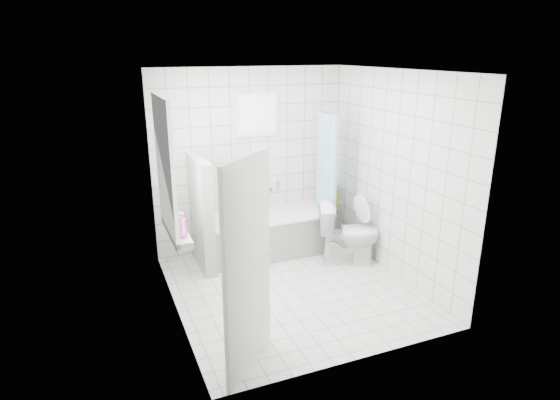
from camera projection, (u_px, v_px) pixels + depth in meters
name	position (u px, v px, depth m)	size (l,w,h in m)	color
ground	(292.00, 289.00, 5.76)	(3.00, 3.00, 0.00)	white
ceiling	(294.00, 70.00, 4.97)	(3.00, 3.00, 0.00)	white
wall_back	(251.00, 160.00, 6.68)	(2.80, 0.02, 2.60)	white
wall_front	(363.00, 233.00, 4.04)	(2.80, 0.02, 2.60)	white
wall_left	(170.00, 202.00, 4.86)	(0.02, 3.00, 2.60)	white
wall_right	(395.00, 176.00, 5.87)	(0.02, 3.00, 2.60)	white
window_left	(167.00, 167.00, 5.05)	(0.01, 0.90, 1.40)	white
window_back	(258.00, 115.00, 6.48)	(0.50, 0.01, 0.50)	white
window_sill	(176.00, 231.00, 5.29)	(0.18, 1.02, 0.08)	white
door	(248.00, 269.00, 4.05)	(0.04, 0.80, 2.00)	silver
bathtub	(268.00, 234.00, 6.71)	(1.79, 0.77, 0.58)	white
partition_wall	(201.00, 213.00, 6.17)	(0.15, 0.85, 1.50)	white
tiled_ledge	(330.00, 219.00, 7.35)	(0.40, 0.24, 0.55)	white
toilet	(349.00, 234.00, 6.37)	(0.46, 0.81, 0.83)	white
curtain_rod	(324.00, 111.00, 6.46)	(0.02, 0.02, 0.80)	silver
shower_curtain	(326.00, 176.00, 6.62)	(0.14, 0.48, 1.78)	#419DC0
tub_faucet	(266.00, 190.00, 6.87)	(0.18, 0.06, 0.06)	silver
sill_bottles	(179.00, 223.00, 5.09)	(0.15, 0.43, 0.29)	white
ledge_bottles	(333.00, 195.00, 7.19)	(0.20, 0.16, 0.28)	gold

